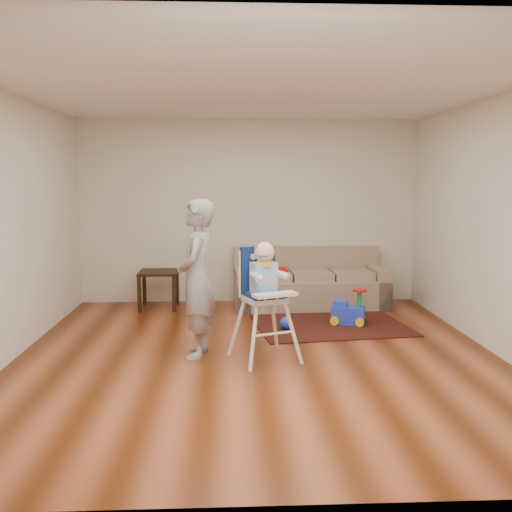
{
  "coord_description": "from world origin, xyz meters",
  "views": [
    {
      "loc": [
        -0.29,
        -5.73,
        1.82
      ],
      "look_at": [
        0.0,
        0.4,
        1.0
      ],
      "focal_mm": 40.0,
      "sensor_mm": 36.0,
      "label": 1
    }
  ],
  "objects_px": {
    "side_table": "(159,290)",
    "toy_ball": "(286,323)",
    "ride_on_toy": "(348,306)",
    "high_chair": "(264,303)",
    "adult": "(197,279)",
    "sofa": "(310,278)"
  },
  "relations": [
    {
      "from": "toy_ball",
      "to": "adult",
      "type": "distance_m",
      "value": 1.58
    },
    {
      "from": "sofa",
      "to": "ride_on_toy",
      "type": "distance_m",
      "value": 1.1
    },
    {
      "from": "side_table",
      "to": "toy_ball",
      "type": "bearing_deg",
      "value": -37.76
    },
    {
      "from": "sofa",
      "to": "high_chair",
      "type": "distance_m",
      "value": 2.55
    },
    {
      "from": "sofa",
      "to": "side_table",
      "type": "height_order",
      "value": "sofa"
    },
    {
      "from": "sofa",
      "to": "toy_ball",
      "type": "xyz_separation_m",
      "value": [
        -0.47,
        -1.3,
        -0.32
      ]
    },
    {
      "from": "toy_ball",
      "to": "side_table",
      "type": "bearing_deg",
      "value": 142.24
    },
    {
      "from": "ride_on_toy",
      "to": "toy_ball",
      "type": "bearing_deg",
      "value": -145.56
    },
    {
      "from": "high_chair",
      "to": "toy_ball",
      "type": "bearing_deg",
      "value": 52.07
    },
    {
      "from": "toy_ball",
      "to": "adult",
      "type": "relative_size",
      "value": 0.1
    },
    {
      "from": "sofa",
      "to": "adult",
      "type": "height_order",
      "value": "adult"
    },
    {
      "from": "side_table",
      "to": "ride_on_toy",
      "type": "distance_m",
      "value": 2.72
    },
    {
      "from": "ride_on_toy",
      "to": "high_chair",
      "type": "height_order",
      "value": "high_chair"
    },
    {
      "from": "side_table",
      "to": "toy_ball",
      "type": "distance_m",
      "value": 2.15
    },
    {
      "from": "adult",
      "to": "toy_ball",
      "type": "bearing_deg",
      "value": 137.04
    },
    {
      "from": "toy_ball",
      "to": "adult",
      "type": "xyz_separation_m",
      "value": [
        -1.02,
        -0.96,
        0.72
      ]
    },
    {
      "from": "side_table",
      "to": "high_chair",
      "type": "height_order",
      "value": "high_chair"
    },
    {
      "from": "high_chair",
      "to": "ride_on_toy",
      "type": "bearing_deg",
      "value": 28.92
    },
    {
      "from": "side_table",
      "to": "sofa",
      "type": "bearing_deg",
      "value": -0.39
    },
    {
      "from": "ride_on_toy",
      "to": "toy_ball",
      "type": "relative_size",
      "value": 2.85
    },
    {
      "from": "ride_on_toy",
      "to": "adult",
      "type": "distance_m",
      "value": 2.28
    },
    {
      "from": "sofa",
      "to": "toy_ball",
      "type": "relative_size",
      "value": 13.96
    }
  ]
}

